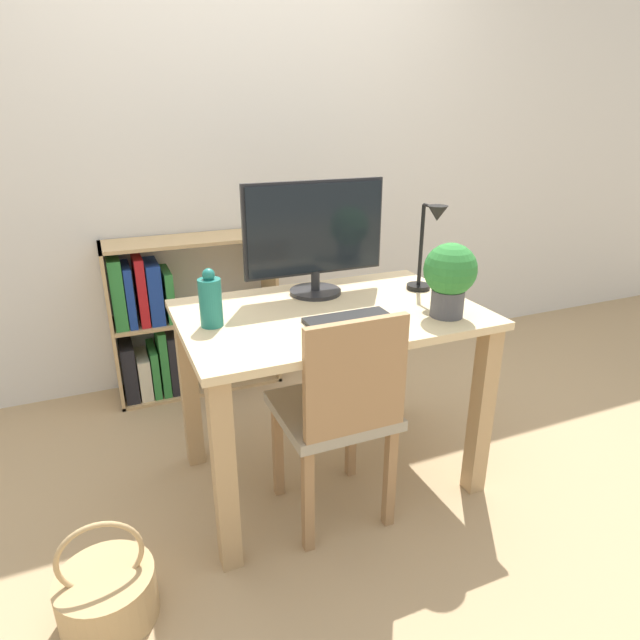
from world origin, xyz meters
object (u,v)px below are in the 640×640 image
object	(u,v)px
vase	(211,301)
potted_plant	(450,275)
keyboard	(348,319)
desk_lamp	(430,240)
chair	(339,410)
basket	(107,594)
bookshelf	(164,324)
monitor	(315,233)

from	to	relation	value
vase	potted_plant	world-z (taller)	potted_plant
keyboard	desk_lamp	size ratio (longest dim) A/B	0.86
chair	basket	bearing A→B (deg)	-173.95
chair	bookshelf	distance (m)	1.36
monitor	potted_plant	world-z (taller)	monitor
basket	bookshelf	bearing A→B (deg)	74.55
vase	desk_lamp	xyz separation A→B (m)	(0.90, 0.02, 0.13)
desk_lamp	chair	world-z (taller)	desk_lamp
bookshelf	potted_plant	bearing A→B (deg)	-54.23
bookshelf	basket	bearing A→B (deg)	-105.45
basket	keyboard	bearing A→B (deg)	15.32
keyboard	vase	xyz separation A→B (m)	(-0.46, 0.15, 0.09)
keyboard	bookshelf	bearing A→B (deg)	114.98
desk_lamp	bookshelf	world-z (taller)	desk_lamp
vase	desk_lamp	bearing A→B (deg)	1.16
bookshelf	chair	bearing A→B (deg)	-70.89
potted_plant	chair	xyz separation A→B (m)	(-0.45, -0.04, -0.43)
monitor	keyboard	world-z (taller)	monitor
monitor	vase	world-z (taller)	monitor
potted_plant	bookshelf	world-z (taller)	potted_plant
potted_plant	bookshelf	distance (m)	1.61
potted_plant	desk_lamp	bearing A→B (deg)	72.69
keyboard	basket	bearing A→B (deg)	-164.68
chair	desk_lamp	bearing A→B (deg)	26.82
keyboard	desk_lamp	bearing A→B (deg)	20.81
potted_plant	monitor	bearing A→B (deg)	128.69
keyboard	chair	xyz separation A→B (m)	(-0.09, -0.13, -0.29)
keyboard	vase	distance (m)	0.49
monitor	basket	xyz separation A→B (m)	(-0.93, -0.60, -0.92)
monitor	vase	xyz separation A→B (m)	(-0.48, -0.19, -0.16)
vase	bookshelf	distance (m)	1.10
monitor	potted_plant	size ratio (longest dim) A/B	2.16
keyboard	chair	size ratio (longest dim) A/B	0.37
potted_plant	chair	distance (m)	0.63
vase	bookshelf	xyz separation A→B (m)	(-0.07, 1.00, -0.44)
monitor	chair	size ratio (longest dim) A/B	0.69
keyboard	potted_plant	bearing A→B (deg)	-14.44
potted_plant	vase	bearing A→B (deg)	163.64
keyboard	desk_lamp	world-z (taller)	desk_lamp
potted_plant	bookshelf	bearing A→B (deg)	125.77
vase	basket	bearing A→B (deg)	-138.80
chair	basket	world-z (taller)	chair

